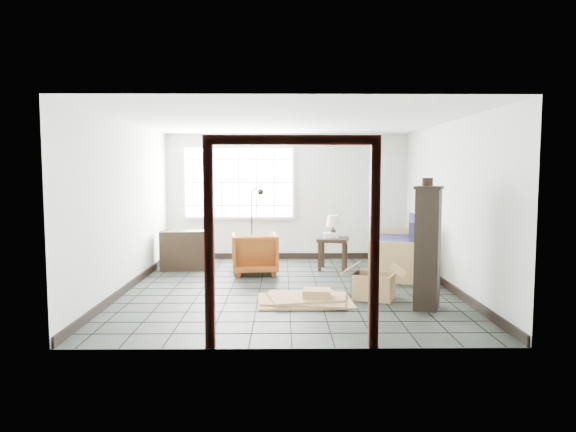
{
  "coord_description": "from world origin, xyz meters",
  "views": [
    {
      "loc": [
        -0.09,
        -7.93,
        1.84
      ],
      "look_at": [
        -0.01,
        0.3,
        1.12
      ],
      "focal_mm": 32.0,
      "sensor_mm": 36.0,
      "label": 1
    }
  ],
  "objects_px": {
    "armchair": "(255,251)",
    "tall_shelf": "(428,247)",
    "side_table": "(333,243)",
    "futon_sofa": "(400,252)"
  },
  "relations": [
    {
      "from": "futon_sofa",
      "to": "armchair",
      "type": "distance_m",
      "value": 2.68
    },
    {
      "from": "armchair",
      "to": "tall_shelf",
      "type": "bearing_deg",
      "value": 128.9
    },
    {
      "from": "futon_sofa",
      "to": "tall_shelf",
      "type": "relative_size",
      "value": 1.47
    },
    {
      "from": "tall_shelf",
      "to": "armchair",
      "type": "bearing_deg",
      "value": 158.04
    },
    {
      "from": "futon_sofa",
      "to": "tall_shelf",
      "type": "bearing_deg",
      "value": -81.25
    },
    {
      "from": "armchair",
      "to": "side_table",
      "type": "height_order",
      "value": "armchair"
    },
    {
      "from": "side_table",
      "to": "tall_shelf",
      "type": "height_order",
      "value": "tall_shelf"
    },
    {
      "from": "futon_sofa",
      "to": "armchair",
      "type": "xyz_separation_m",
      "value": [
        -2.67,
        -0.21,
        0.04
      ]
    },
    {
      "from": "armchair",
      "to": "futon_sofa",
      "type": "bearing_deg",
      "value": 177.52
    },
    {
      "from": "armchair",
      "to": "tall_shelf",
      "type": "xyz_separation_m",
      "value": [
        2.44,
        -2.36,
        0.43
      ]
    }
  ]
}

